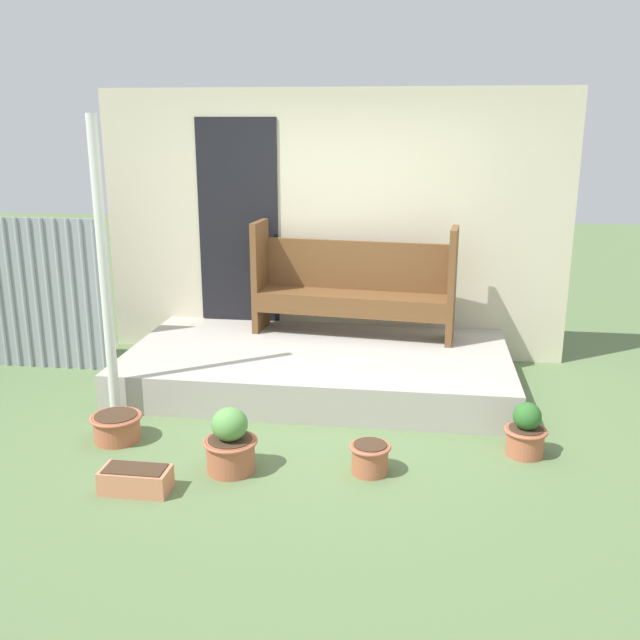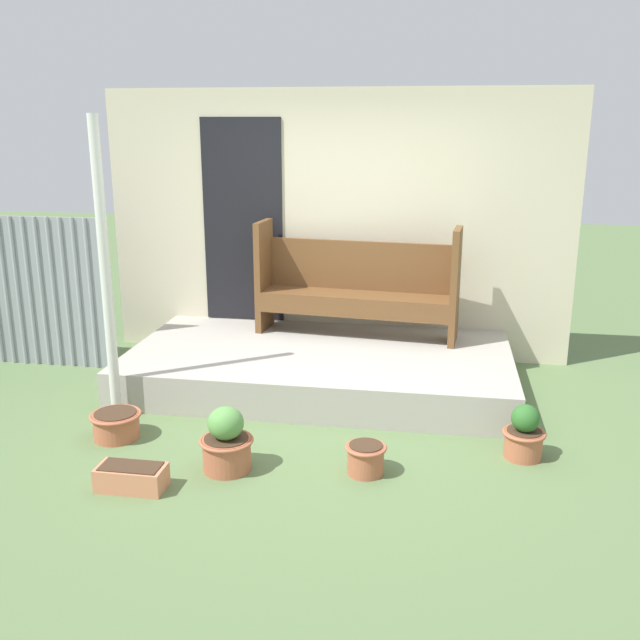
# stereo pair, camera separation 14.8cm
# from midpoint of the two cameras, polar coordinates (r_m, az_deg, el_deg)

# --- Properties ---
(ground_plane) EXTENTS (24.00, 24.00, 0.00)m
(ground_plane) POSITION_cam_midpoint_polar(r_m,az_deg,el_deg) (5.63, -1.36, -8.45)
(ground_plane) COLOR #5B7547
(porch_slab) EXTENTS (3.37, 1.80, 0.32)m
(porch_slab) POSITION_cam_midpoint_polar(r_m,az_deg,el_deg) (6.41, -0.82, -3.82)
(porch_slab) COLOR #A8A399
(porch_slab) RESTS_ON ground_plane
(house_wall) EXTENTS (4.57, 0.08, 2.60)m
(house_wall) POSITION_cam_midpoint_polar(r_m,az_deg,el_deg) (7.03, -0.01, 7.54)
(house_wall) COLOR beige
(house_wall) RESTS_ON ground_plane
(support_post) EXTENTS (0.08, 0.08, 2.35)m
(support_post) POSITION_cam_midpoint_polar(r_m,az_deg,el_deg) (5.65, -17.59, 3.46)
(support_post) COLOR silver
(support_post) RESTS_ON ground_plane
(bench) EXTENTS (1.92, 0.58, 1.06)m
(bench) POSITION_cam_midpoint_polar(r_m,az_deg,el_deg) (6.72, 2.10, 3.08)
(bench) COLOR brown
(bench) RESTS_ON porch_slab
(flower_pot_left) EXTENTS (0.38, 0.38, 0.21)m
(flower_pot_left) POSITION_cam_midpoint_polar(r_m,az_deg,el_deg) (5.57, -16.70, -8.14)
(flower_pot_left) COLOR #B26042
(flower_pot_left) RESTS_ON ground_plane
(flower_pot_middle) EXTENTS (0.37, 0.37, 0.46)m
(flower_pot_middle) POSITION_cam_midpoint_polar(r_m,az_deg,el_deg) (4.92, -8.05, -9.79)
(flower_pot_middle) COLOR #B26042
(flower_pot_middle) RESTS_ON ground_plane
(flower_pot_right) EXTENTS (0.28, 0.28, 0.21)m
(flower_pot_right) POSITION_cam_midpoint_polar(r_m,az_deg,el_deg) (4.89, 3.14, -10.88)
(flower_pot_right) COLOR #B26042
(flower_pot_right) RESTS_ON ground_plane
(flower_pot_far_right) EXTENTS (0.30, 0.30, 0.40)m
(flower_pot_far_right) POSITION_cam_midpoint_polar(r_m,az_deg,el_deg) (5.28, 15.36, -8.67)
(flower_pot_far_right) COLOR #B26042
(flower_pot_far_right) RESTS_ON ground_plane
(planter_box_rect) EXTENTS (0.44, 0.21, 0.16)m
(planter_box_rect) POSITION_cam_midpoint_polar(r_m,az_deg,el_deg) (4.84, -15.39, -12.22)
(planter_box_rect) COLOR tan
(planter_box_rect) RESTS_ON ground_plane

